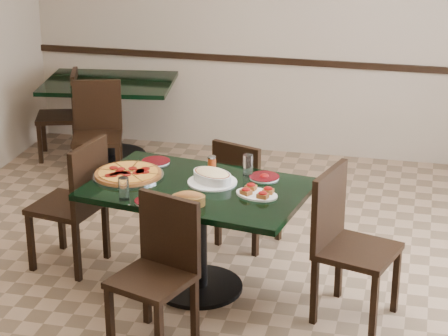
% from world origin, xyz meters
% --- Properties ---
extents(floor, '(5.50, 5.50, 0.00)m').
position_xyz_m(floor, '(0.00, 0.00, 0.00)').
color(floor, '#886B4E').
rests_on(floor, ground).
extents(room_shell, '(5.50, 5.50, 5.50)m').
position_xyz_m(room_shell, '(1.02, 1.73, 1.17)').
color(room_shell, silver).
rests_on(room_shell, floor).
extents(main_table, '(1.52, 1.11, 0.75)m').
position_xyz_m(main_table, '(-0.13, -0.09, 0.57)').
color(main_table, black).
rests_on(main_table, floor).
extents(back_table, '(1.28, 1.01, 0.75)m').
position_xyz_m(back_table, '(-1.60, 2.21, 0.52)').
color(back_table, black).
rests_on(back_table, floor).
extents(chair_far, '(0.50, 0.50, 0.83)m').
position_xyz_m(chair_far, '(0.02, 0.62, 0.46)').
color(chair_far, black).
rests_on(chair_far, floor).
extents(chair_near, '(0.54, 0.54, 0.90)m').
position_xyz_m(chair_near, '(-0.20, -0.74, 0.51)').
color(chair_near, black).
rests_on(chair_near, floor).
extents(chair_right, '(0.56, 0.56, 0.97)m').
position_xyz_m(chair_right, '(0.84, -0.20, 0.55)').
color(chair_right, black).
rests_on(chair_right, floor).
extents(chair_left, '(0.51, 0.51, 0.94)m').
position_xyz_m(chair_left, '(-1.04, 0.03, 0.53)').
color(chair_left, black).
rests_on(chair_left, floor).
extents(back_chair_near, '(0.52, 0.52, 0.90)m').
position_xyz_m(back_chair_near, '(-1.49, 1.61, 0.50)').
color(back_chair_near, black).
rests_on(back_chair_near, floor).
extents(back_chair_left, '(0.49, 0.49, 0.83)m').
position_xyz_m(back_chair_left, '(-2.02, 2.14, 0.46)').
color(back_chair_left, black).
rests_on(back_chair_left, floor).
extents(pepperoni_pizza, '(0.48, 0.48, 0.04)m').
position_xyz_m(pepperoni_pizza, '(-0.63, -0.03, 0.77)').
color(pepperoni_pizza, '#B5B5BC').
rests_on(pepperoni_pizza, main_table).
extents(lasagna_casserole, '(0.35, 0.33, 0.09)m').
position_xyz_m(lasagna_casserole, '(-0.05, -0.01, 0.80)').
color(lasagna_casserole, silver).
rests_on(lasagna_casserole, main_table).
extents(bread_basket, '(0.23, 0.18, 0.09)m').
position_xyz_m(bread_basket, '(-0.11, -0.40, 0.79)').
color(bread_basket, brown).
rests_on(bread_basket, main_table).
extents(bruschetta_platter, '(0.33, 0.28, 0.05)m').
position_xyz_m(bruschetta_platter, '(0.27, -0.16, 0.77)').
color(bruschetta_platter, silver).
rests_on(bruschetta_platter, main_table).
extents(side_plate_near, '(0.18, 0.18, 0.02)m').
position_xyz_m(side_plate_near, '(-0.36, -0.42, 0.76)').
color(side_plate_near, silver).
rests_on(side_plate_near, main_table).
extents(side_plate_far_r, '(0.20, 0.20, 0.03)m').
position_xyz_m(side_plate_far_r, '(0.26, 0.15, 0.76)').
color(side_plate_far_r, silver).
rests_on(side_plate_far_r, main_table).
extents(side_plate_far_l, '(0.20, 0.20, 0.02)m').
position_xyz_m(side_plate_far_l, '(-0.53, 0.26, 0.76)').
color(side_plate_far_l, silver).
rests_on(side_plate_far_l, main_table).
extents(napkin_setting, '(0.16, 0.16, 0.01)m').
position_xyz_m(napkin_setting, '(-0.31, -0.42, 0.75)').
color(napkin_setting, white).
rests_on(napkin_setting, main_table).
extents(water_glass_a, '(0.07, 0.07, 0.15)m').
position_xyz_m(water_glass_a, '(0.14, 0.17, 0.82)').
color(water_glass_a, white).
rests_on(water_glass_a, main_table).
extents(water_glass_b, '(0.07, 0.07, 0.14)m').
position_xyz_m(water_glass_b, '(-0.53, -0.40, 0.82)').
color(water_glass_b, white).
rests_on(water_glass_b, main_table).
extents(pepper_shaker, '(0.06, 0.06, 0.10)m').
position_xyz_m(pepper_shaker, '(-0.11, 0.21, 0.80)').
color(pepper_shaker, '#B03A12').
rests_on(pepper_shaker, main_table).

